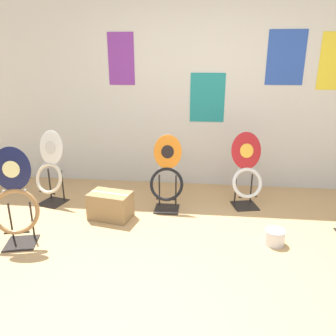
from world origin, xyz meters
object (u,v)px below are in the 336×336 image
object	(u,v)px
toilet_seat_display_navy_moon	(15,201)
toilet_seat_display_orange_sun	(167,176)
storage_box	(110,205)
toilet_seat_display_crimson_swirl	(247,172)
paint_can	(275,236)
toilet_seat_display_white_plain	(50,170)

from	to	relation	value
toilet_seat_display_navy_moon	toilet_seat_display_orange_sun	bearing A→B (deg)	35.16
storage_box	toilet_seat_display_crimson_swirl	bearing A→B (deg)	18.24
paint_can	storage_box	size ratio (longest dim) A/B	0.39
toilet_seat_display_orange_sun	paint_can	size ratio (longest dim) A/B	4.56
toilet_seat_display_white_plain	toilet_seat_display_orange_sun	size ratio (longest dim) A/B	1.02
toilet_seat_display_white_plain	storage_box	world-z (taller)	toilet_seat_display_white_plain
paint_can	toilet_seat_display_white_plain	bearing A→B (deg)	164.89
toilet_seat_display_white_plain	toilet_seat_display_crimson_swirl	bearing A→B (deg)	4.32
paint_can	storage_box	xyz separation A→B (m)	(-1.69, 0.36, 0.07)
toilet_seat_display_orange_sun	storage_box	distance (m)	0.71
toilet_seat_display_navy_moon	storage_box	bearing A→B (deg)	41.18
storage_box	toilet_seat_display_orange_sun	bearing A→B (deg)	26.62
toilet_seat_display_white_plain	storage_box	distance (m)	0.91
toilet_seat_display_navy_moon	paint_can	xyz separation A→B (m)	(2.39, 0.26, -0.37)
toilet_seat_display_orange_sun	storage_box	xyz separation A→B (m)	(-0.59, -0.30, -0.26)
toilet_seat_display_white_plain	storage_box	size ratio (longest dim) A/B	1.79
toilet_seat_display_white_plain	storage_box	xyz separation A→B (m)	(0.81, -0.32, -0.27)
toilet_seat_display_crimson_swirl	toilet_seat_display_navy_moon	size ratio (longest dim) A/B	0.93
toilet_seat_display_white_plain	paint_can	bearing A→B (deg)	-15.11
toilet_seat_display_orange_sun	toilet_seat_display_crimson_swirl	bearing A→B (deg)	12.32
toilet_seat_display_navy_moon	paint_can	bearing A→B (deg)	6.19
paint_can	storage_box	distance (m)	1.73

